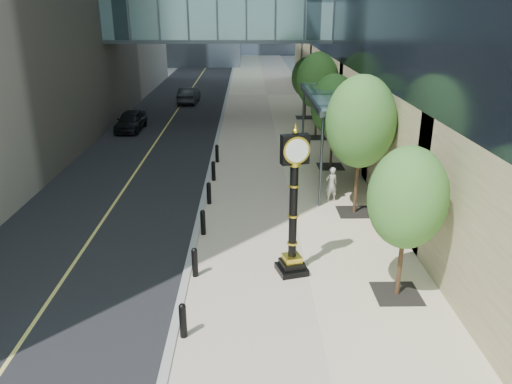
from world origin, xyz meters
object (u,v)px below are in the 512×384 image
at_px(street_clock, 293,213).
at_px(pedestrian, 331,184).
at_px(car_near, 131,121).
at_px(car_far, 189,95).

distance_m(street_clock, pedestrian, 6.99).
height_order(car_near, car_far, car_far).
xyz_separation_m(pedestrian, car_far, (-9.13, 25.05, -0.13)).
bearing_deg(car_near, car_far, 76.90).
distance_m(car_near, car_far, 11.30).
distance_m(street_clock, car_far, 32.27).
height_order(street_clock, car_near, street_clock).
height_order(pedestrian, car_far, pedestrian).
xyz_separation_m(car_near, car_far, (2.96, 10.90, 0.00)).
distance_m(pedestrian, car_far, 26.66).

